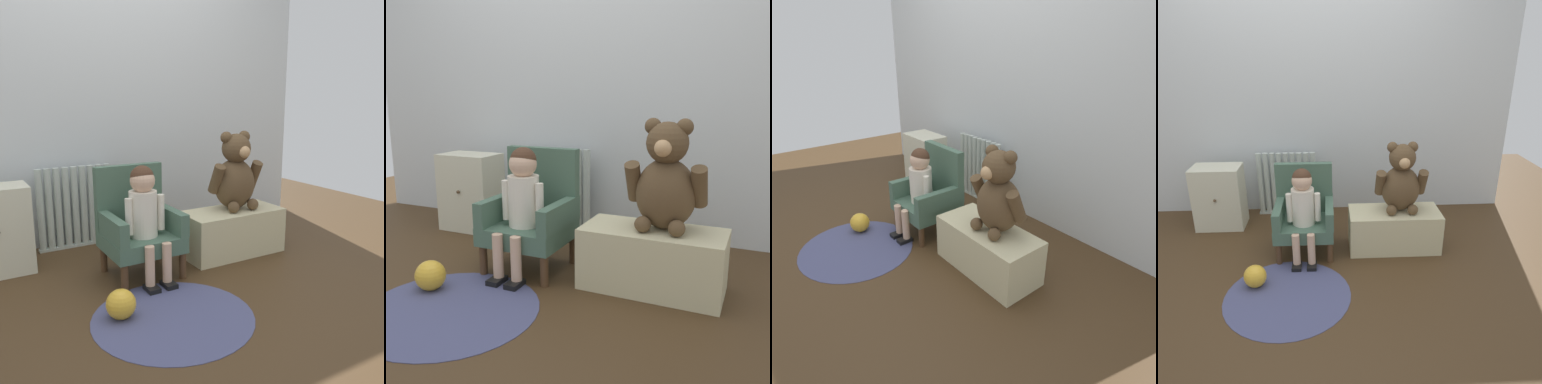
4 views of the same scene
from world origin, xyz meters
TOP-DOWN VIEW (x-y plane):
  - ground_plane at (0.00, 0.00)m, footprint 6.00×6.00m
  - back_wall at (0.00, 1.26)m, footprint 3.80×0.05m
  - radiator at (-0.20, 1.13)m, footprint 0.56×0.05m
  - small_dresser at (-0.77, 0.89)m, footprint 0.41×0.29m
  - child_armchair at (0.00, 0.45)m, footprint 0.44×0.42m
  - child_figure at (0.00, 0.34)m, footprint 0.25×0.35m
  - low_bench at (0.71, 0.43)m, footprint 0.71×0.33m
  - large_teddy_bear at (0.75, 0.46)m, footprint 0.40×0.28m
  - floor_rug at (-0.09, -0.17)m, footprint 0.83×0.83m
  - toy_ball at (-0.32, -0.04)m, footprint 0.15×0.15m

SIDE VIEW (x-z plane):
  - ground_plane at x=0.00m, z-range 0.00..0.00m
  - floor_rug at x=-0.09m, z-range 0.00..0.01m
  - toy_ball at x=-0.32m, z-range 0.00..0.15m
  - low_bench at x=0.71m, z-range 0.00..0.32m
  - small_dresser at x=-0.77m, z-range 0.00..0.56m
  - radiator at x=-0.20m, z-range 0.00..0.60m
  - child_armchair at x=0.00m, z-range -0.03..0.65m
  - child_figure at x=0.00m, z-range 0.10..0.80m
  - large_teddy_bear at x=0.75m, z-range 0.28..0.83m
  - back_wall at x=0.00m, z-range 0.00..2.40m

